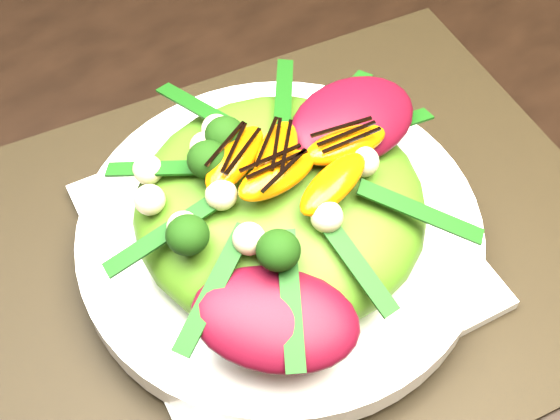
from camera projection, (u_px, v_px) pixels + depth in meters
dining_table at (369, 313)px, 0.51m from camera, size 1.60×0.90×0.75m
placemat at (280, 249)px, 0.51m from camera, size 0.53×0.44×0.00m
plate_base at (280, 244)px, 0.51m from camera, size 0.27×0.27×0.01m
salad_bowl at (280, 232)px, 0.50m from camera, size 0.32×0.32×0.02m
lettuce_mound at (280, 206)px, 0.47m from camera, size 0.25×0.25×0.06m
radicchio_leaf at (354, 120)px, 0.47m from camera, size 0.10×0.06×0.02m
orange_segment at (255, 156)px, 0.45m from camera, size 0.06×0.05×0.01m
broccoli_floret at (170, 186)px, 0.43m from camera, size 0.04×0.04×0.03m
macadamia_nut at (353, 193)px, 0.43m from camera, size 0.02×0.02×0.02m
balsamic_drizzle at (255, 147)px, 0.44m from camera, size 0.04×0.03×0.00m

